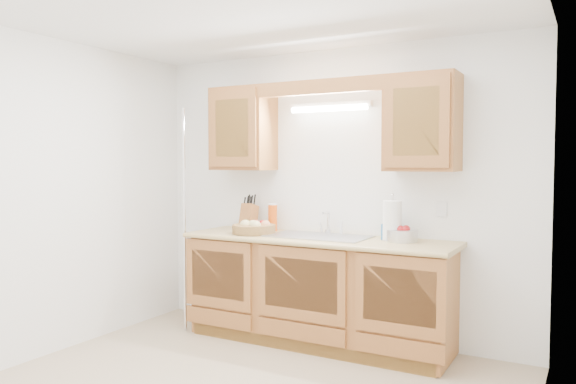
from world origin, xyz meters
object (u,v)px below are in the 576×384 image
Objects in this scene: paper_towel at (392,221)px; apple_bowl at (402,234)px; knife_block at (249,216)px; fruit_basket at (254,228)px.

paper_towel is 0.13m from apple_bowl.
knife_block is 0.90× the size of paper_towel.
knife_block reaches higher than apple_bowl.
paper_towel is at bearing 6.91° from fruit_basket.
paper_towel is (1.40, -0.09, 0.04)m from knife_block.
knife_block is 1.08× the size of apple_bowl.
paper_towel reaches higher than apple_bowl.
fruit_basket is 0.32m from knife_block.
apple_bowl is (1.28, 0.15, 0.00)m from fruit_basket.
fruit_basket is at bearing -50.48° from knife_block.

